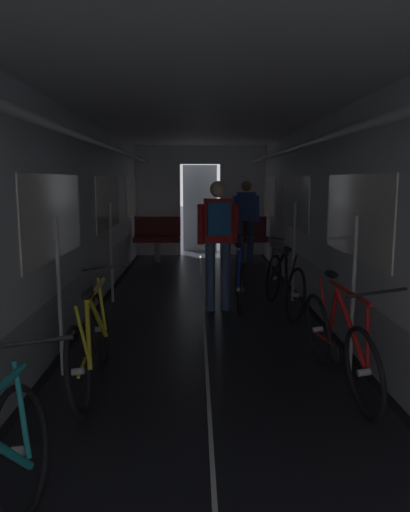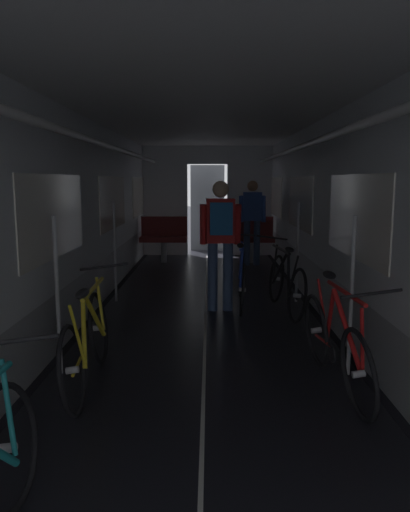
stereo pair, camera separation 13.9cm
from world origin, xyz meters
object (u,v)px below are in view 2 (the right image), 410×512
object	(u,v)px
bicycle_yellow	(87,341)
bicycle_black	(286,283)
bench_seat_far_left	(164,235)
bicycle_red	(335,343)
bench_seat_far_right	(250,235)
person_cyclist_aisle	(221,234)
bicycle_blue_in_aisle	(242,278)
person_standing_near_bench	(252,217)

from	to	relation	value
bicycle_yellow	bicycle_black	bearing A→B (deg)	49.26
bench_seat_far_left	bicycle_black	bearing A→B (deg)	-63.63
bicycle_red	bicycle_yellow	distance (m)	2.03
bicycle_black	bicycle_yellow	world-z (taller)	same
bicycle_red	bench_seat_far_right	bearing A→B (deg)	91.59
bench_seat_far_right	bicycle_red	distance (m)	6.27
bicycle_yellow	person_cyclist_aisle	world-z (taller)	person_cyclist_aisle
bicycle_red	bicycle_black	distance (m)	2.36
bicycle_black	bicycle_blue_in_aisle	size ratio (longest dim) A/B	1.00
bench_seat_far_right	bicycle_blue_in_aisle	bearing A→B (deg)	-96.50
bench_seat_far_right	person_standing_near_bench	world-z (taller)	person_standing_near_bench
bicycle_blue_in_aisle	bicycle_red	bearing A→B (deg)	-77.64
person_standing_near_bench	bicycle_yellow	bearing A→B (deg)	-107.66
bicycle_black	person_cyclist_aisle	bearing A→B (deg)	177.42
person_cyclist_aisle	bicycle_blue_in_aisle	size ratio (longest dim) A/B	1.00
bench_seat_far_right	bicycle_red	xyz separation A→B (m)	(0.17, -6.26, -0.19)
bicycle_red	bicycle_black	bearing A→B (deg)	90.90
bicycle_black	person_cyclist_aisle	size ratio (longest dim) A/B	1.01
bicycle_yellow	person_standing_near_bench	world-z (taller)	person_standing_near_bench
bicycle_yellow	bicycle_blue_in_aisle	world-z (taller)	bicycle_yellow
bicycle_black	person_cyclist_aisle	world-z (taller)	person_cyclist_aisle
person_standing_near_bench	bench_seat_far_left	bearing A→B (deg)	168.21
bicycle_red	person_cyclist_aisle	bearing A→B (deg)	110.21
bicycle_red	person_standing_near_bench	distance (m)	5.92
bicycle_black	bicycle_yellow	size ratio (longest dim) A/B	1.00
bicycle_blue_in_aisle	bench_seat_far_right	bearing A→B (deg)	83.50
bench_seat_far_left	person_cyclist_aisle	bearing A→B (deg)	-74.23
person_standing_near_bench	person_cyclist_aisle	bearing A→B (deg)	-101.50
bench_seat_far_right	bicycle_yellow	bearing A→B (deg)	-106.63
person_standing_near_bench	bicycle_black	bearing A→B (deg)	-87.83
bench_seat_far_right	bicycle_blue_in_aisle	world-z (taller)	bench_seat_far_right
bench_seat_far_right	person_standing_near_bench	xyz separation A→B (m)	(0.00, -0.38, 0.41)
bench_seat_far_left	bicycle_red	bearing A→B (deg)	-72.51
person_cyclist_aisle	bicycle_blue_in_aisle	distance (m)	0.75
bicycle_yellow	bicycle_blue_in_aisle	distance (m)	3.00
bicycle_yellow	person_cyclist_aisle	distance (m)	2.70
bench_seat_far_right	person_standing_near_bench	size ratio (longest dim) A/B	0.58
bench_seat_far_right	bench_seat_far_left	bearing A→B (deg)	180.00
bench_seat_far_right	bicycle_black	world-z (taller)	bicycle_black
bench_seat_far_left	bicycle_yellow	bearing A→B (deg)	-90.54
bicycle_red	bicycle_blue_in_aisle	world-z (taller)	bicycle_red
bicycle_red	bicycle_yellow	xyz separation A→B (m)	(-2.03, 0.04, -0.00)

